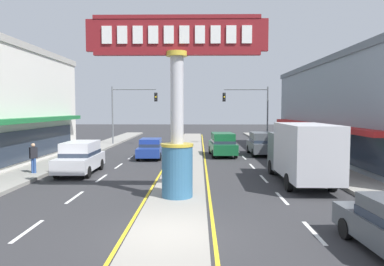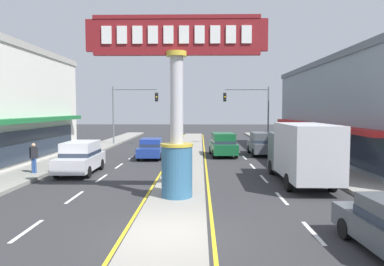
% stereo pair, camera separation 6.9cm
% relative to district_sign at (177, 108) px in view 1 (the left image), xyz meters
% --- Properties ---
extents(ground_plane, '(160.00, 160.00, 0.00)m').
position_rel_district_sign_xyz_m(ground_plane, '(0.00, -4.42, -3.90)').
color(ground_plane, '#303033').
extents(median_strip, '(2.40, 52.00, 0.14)m').
position_rel_district_sign_xyz_m(median_strip, '(0.00, 13.58, -3.83)').
color(median_strip, gray).
rests_on(median_strip, ground).
extents(sidewalk_left, '(2.48, 60.00, 0.18)m').
position_rel_district_sign_xyz_m(sidewalk_left, '(-9.04, 11.58, -3.81)').
color(sidewalk_left, gray).
rests_on(sidewalk_left, ground).
extents(sidewalk_right, '(2.48, 60.00, 0.18)m').
position_rel_district_sign_xyz_m(sidewalk_right, '(9.04, 11.58, -3.81)').
color(sidewalk_right, gray).
rests_on(sidewalk_right, ground).
extents(lane_markings, '(9.14, 52.00, 0.01)m').
position_rel_district_sign_xyz_m(lane_markings, '(0.00, 12.23, -3.90)').
color(lane_markings, silver).
rests_on(lane_markings, ground).
extents(district_sign, '(7.48, 1.37, 7.55)m').
position_rel_district_sign_xyz_m(district_sign, '(0.00, 0.00, 0.00)').
color(district_sign, '#33668C').
rests_on(district_sign, median_strip).
extents(storefront_right, '(10.47, 25.96, 7.61)m').
position_rel_district_sign_xyz_m(storefront_right, '(14.83, 13.04, -0.09)').
color(storefront_right, gray).
rests_on(storefront_right, ground).
extents(traffic_light_left_side, '(4.86, 0.46, 6.20)m').
position_rel_district_sign_xyz_m(traffic_light_left_side, '(-6.44, 23.21, 0.35)').
color(traffic_light_left_side, slate).
rests_on(traffic_light_left_side, ground).
extents(traffic_light_right_side, '(4.86, 0.46, 6.20)m').
position_rel_district_sign_xyz_m(traffic_light_right_side, '(6.44, 23.60, 0.35)').
color(traffic_light_right_side, slate).
rests_on(traffic_light_right_side, ground).
extents(box_truck_near_right_lane, '(2.29, 6.91, 3.12)m').
position_rel_district_sign_xyz_m(box_truck_near_right_lane, '(6.14, 3.35, -2.21)').
color(box_truck_near_right_lane, '#4C5156').
rests_on(box_truck_near_right_lane, ground).
extents(suv_far_right_lane, '(2.17, 4.70, 1.90)m').
position_rel_district_sign_xyz_m(suv_far_right_lane, '(2.86, 14.48, -2.92)').
color(suv_far_right_lane, '#14562D').
rests_on(suv_far_right_lane, ground).
extents(suv_near_left_lane, '(1.98, 4.61, 1.90)m').
position_rel_district_sign_xyz_m(suv_near_left_lane, '(6.15, 15.23, -2.92)').
color(suv_near_left_lane, '#4C5156').
rests_on(suv_near_left_lane, ground).
extents(suv_mid_left_lane, '(2.03, 4.63, 1.90)m').
position_rel_district_sign_xyz_m(suv_mid_left_lane, '(-6.15, 6.24, -2.92)').
color(suv_mid_left_lane, silver).
rests_on(suv_mid_left_lane, ground).
extents(sedan_far_left_oncoming, '(1.91, 4.34, 1.53)m').
position_rel_district_sign_xyz_m(sedan_far_left_oncoming, '(-2.85, 13.12, -3.11)').
color(sedan_far_left_oncoming, navy).
rests_on(sedan_far_left_oncoming, ground).
extents(pedestrian_near_kerb, '(0.43, 0.44, 1.71)m').
position_rel_district_sign_xyz_m(pedestrian_near_kerb, '(-8.55, 5.35, -2.75)').
color(pedestrian_near_kerb, '#2D4C8C').
rests_on(pedestrian_near_kerb, sidewalk_left).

